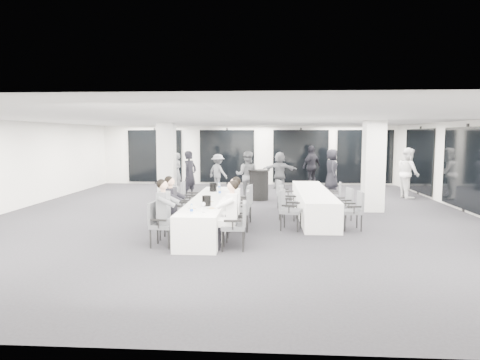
% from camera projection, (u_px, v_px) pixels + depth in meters
% --- Properties ---
extents(room, '(14.04, 16.04, 2.84)m').
position_uv_depth(room, '(266.00, 166.00, 13.53)').
color(room, '#222227').
rests_on(room, ground).
extents(column_left, '(0.60, 0.60, 2.80)m').
position_uv_depth(column_left, '(167.00, 161.00, 15.83)').
color(column_left, silver).
rests_on(column_left, floor).
extents(column_right, '(0.60, 0.60, 2.80)m').
position_uv_depth(column_right, '(373.00, 166.00, 13.21)').
color(column_right, silver).
rests_on(column_right, floor).
extents(banquet_table_main, '(0.90, 5.00, 0.75)m').
position_uv_depth(banquet_table_main, '(210.00, 213.00, 10.86)').
color(banquet_table_main, white).
rests_on(banquet_table_main, floor).
extents(banquet_table_side, '(0.90, 5.00, 0.75)m').
position_uv_depth(banquet_table_side, '(313.00, 203.00, 12.52)').
color(banquet_table_side, white).
rests_on(banquet_table_side, floor).
extents(cocktail_table, '(0.79, 0.79, 1.09)m').
position_uv_depth(cocktail_table, '(259.00, 185.00, 15.53)').
color(cocktail_table, black).
rests_on(cocktail_table, floor).
extents(chair_main_left_near, '(0.53, 0.58, 0.95)m').
position_uv_depth(chair_main_left_near, '(159.00, 221.00, 9.02)').
color(chair_main_left_near, '#52555A').
rests_on(chair_main_left_near, floor).
extents(chair_main_left_second, '(0.46, 0.51, 0.87)m').
position_uv_depth(chair_main_left_second, '(167.00, 217.00, 9.70)').
color(chair_main_left_second, '#52555A').
rests_on(chair_main_left_second, floor).
extents(chair_main_left_mid, '(0.59, 0.62, 1.00)m').
position_uv_depth(chair_main_left_mid, '(175.00, 207.00, 10.58)').
color(chair_main_left_mid, '#52555A').
rests_on(chair_main_left_mid, floor).
extents(chair_main_left_fourth, '(0.60, 0.62, 0.98)m').
position_uv_depth(chair_main_left_fourth, '(182.00, 202.00, 11.48)').
color(chair_main_left_fourth, '#52555A').
rests_on(chair_main_left_fourth, floor).
extents(chair_main_left_far, '(0.52, 0.58, 1.01)m').
position_uv_depth(chair_main_left_far, '(188.00, 197.00, 12.38)').
color(chair_main_left_far, '#52555A').
rests_on(chair_main_left_far, floor).
extents(chair_main_right_near, '(0.52, 0.58, 0.99)m').
position_uv_depth(chair_main_right_near, '(237.00, 222.00, 8.79)').
color(chair_main_right_near, '#52555A').
rests_on(chair_main_right_near, floor).
extents(chair_main_right_second, '(0.46, 0.51, 0.89)m').
position_uv_depth(chair_main_right_second, '(239.00, 218.00, 9.50)').
color(chair_main_right_second, '#52555A').
rests_on(chair_main_right_second, floor).
extents(chair_main_right_mid, '(0.52, 0.58, 1.00)m').
position_uv_depth(chair_main_right_mid, '(242.00, 208.00, 10.51)').
color(chair_main_right_mid, '#52555A').
rests_on(chair_main_right_mid, floor).
extents(chair_main_right_fourth, '(0.60, 0.64, 1.04)m').
position_uv_depth(chair_main_right_fourth, '(244.00, 202.00, 11.33)').
color(chair_main_right_fourth, '#52555A').
rests_on(chair_main_right_fourth, floor).
extents(chair_main_right_far, '(0.50, 0.53, 0.86)m').
position_uv_depth(chair_main_right_far, '(245.00, 200.00, 12.29)').
color(chair_main_right_far, '#52555A').
rests_on(chair_main_right_far, floor).
extents(chair_side_left_near, '(0.61, 0.63, 0.99)m').
position_uv_depth(chair_side_left_near, '(288.00, 207.00, 10.64)').
color(chair_side_left_near, '#52555A').
rests_on(chair_side_left_near, floor).
extents(chair_side_left_mid, '(0.58, 0.61, 0.96)m').
position_uv_depth(chair_side_left_mid, '(285.00, 200.00, 11.94)').
color(chair_side_left_mid, '#52555A').
rests_on(chair_side_left_mid, floor).
extents(chair_side_left_far, '(0.57, 0.60, 0.93)m').
position_uv_depth(chair_side_left_far, '(283.00, 193.00, 13.55)').
color(chair_side_left_far, '#52555A').
rests_on(chair_side_left_far, floor).
extents(chair_side_right_near, '(0.51, 0.56, 0.96)m').
position_uv_depth(chair_side_right_near, '(355.00, 208.00, 10.61)').
color(chair_side_right_near, '#52555A').
rests_on(chair_side_right_near, floor).
extents(chair_side_right_mid, '(0.53, 0.56, 0.89)m').
position_uv_depth(chair_side_right_mid, '(345.00, 202.00, 11.89)').
color(chair_side_right_mid, '#52555A').
rests_on(chair_side_right_mid, floor).
extents(chair_side_right_far, '(0.49, 0.53, 0.87)m').
position_uv_depth(chair_side_right_far, '(336.00, 194.00, 13.50)').
color(chair_side_right_far, '#52555A').
rests_on(chair_side_right_far, floor).
extents(seated_guest_a, '(0.50, 0.38, 1.44)m').
position_uv_depth(seated_guest_a, '(166.00, 209.00, 8.97)').
color(seated_guest_a, slate).
rests_on(seated_guest_a, floor).
extents(seated_guest_b, '(0.50, 0.38, 1.44)m').
position_uv_depth(seated_guest_b, '(173.00, 204.00, 9.65)').
color(seated_guest_b, black).
rests_on(seated_guest_b, floor).
extents(seated_guest_c, '(0.50, 0.38, 1.44)m').
position_uv_depth(seated_guest_c, '(229.00, 210.00, 8.77)').
color(seated_guest_c, white).
rests_on(seated_guest_c, floor).
extents(seated_guest_d, '(0.50, 0.38, 1.44)m').
position_uv_depth(seated_guest_d, '(232.00, 205.00, 9.48)').
color(seated_guest_d, white).
rests_on(seated_guest_d, floor).
extents(standing_guest_a, '(0.87, 0.92, 2.00)m').
position_uv_depth(standing_guest_a, '(190.00, 171.00, 15.95)').
color(standing_guest_a, black).
rests_on(standing_guest_a, floor).
extents(standing_guest_b, '(1.01, 0.67, 2.00)m').
position_uv_depth(standing_guest_b, '(247.00, 172.00, 15.75)').
color(standing_guest_b, slate).
rests_on(standing_guest_b, floor).
extents(standing_guest_c, '(1.24, 1.14, 1.74)m').
position_uv_depth(standing_guest_c, '(218.00, 169.00, 18.55)').
color(standing_guest_c, slate).
rests_on(standing_guest_c, floor).
extents(standing_guest_d, '(1.41, 1.38, 2.15)m').
position_uv_depth(standing_guest_d, '(312.00, 164.00, 19.16)').
color(standing_guest_d, black).
rests_on(standing_guest_d, floor).
extents(standing_guest_e, '(0.68, 1.01, 1.99)m').
position_uv_depth(standing_guest_e, '(332.00, 166.00, 18.60)').
color(standing_guest_e, black).
rests_on(standing_guest_e, floor).
extents(standing_guest_f, '(1.72, 0.74, 1.84)m').
position_uv_depth(standing_guest_f, '(280.00, 168.00, 18.79)').
color(standing_guest_f, slate).
rests_on(standing_guest_f, floor).
extents(standing_guest_g, '(0.84, 0.85, 1.81)m').
position_uv_depth(standing_guest_g, '(177.00, 169.00, 18.25)').
color(standing_guest_g, slate).
rests_on(standing_guest_g, floor).
extents(standing_guest_h, '(0.76, 1.11, 2.14)m').
position_uv_depth(standing_guest_h, '(408.00, 170.00, 15.99)').
color(standing_guest_h, white).
rests_on(standing_guest_h, floor).
extents(ice_bucket_near, '(0.20, 0.20, 0.23)m').
position_uv_depth(ice_bucket_near, '(206.00, 201.00, 9.71)').
color(ice_bucket_near, black).
rests_on(ice_bucket_near, banquet_table_main).
extents(ice_bucket_far, '(0.21, 0.21, 0.24)m').
position_uv_depth(ice_bucket_far, '(213.00, 187.00, 12.21)').
color(ice_bucket_far, black).
rests_on(ice_bucket_far, banquet_table_main).
extents(water_bottle_a, '(0.06, 0.06, 0.20)m').
position_uv_depth(water_bottle_a, '(192.00, 209.00, 8.72)').
color(water_bottle_a, silver).
rests_on(water_bottle_a, banquet_table_main).
extents(water_bottle_b, '(0.07, 0.07, 0.21)m').
position_uv_depth(water_bottle_b, '(220.00, 191.00, 11.42)').
color(water_bottle_b, silver).
rests_on(water_bottle_b, banquet_table_main).
extents(water_bottle_c, '(0.07, 0.07, 0.21)m').
position_uv_depth(water_bottle_c, '(219.00, 186.00, 12.57)').
color(water_bottle_c, silver).
rests_on(water_bottle_c, banquet_table_main).
extents(plate_a, '(0.18, 0.18, 0.03)m').
position_uv_depth(plate_a, '(192.00, 208.00, 9.32)').
color(plate_a, white).
rests_on(plate_a, banquet_table_main).
extents(plate_b, '(0.21, 0.21, 0.03)m').
position_uv_depth(plate_b, '(212.00, 208.00, 9.32)').
color(plate_b, white).
rests_on(plate_b, banquet_table_main).
extents(plate_c, '(0.19, 0.19, 0.03)m').
position_uv_depth(plate_c, '(210.00, 202.00, 10.27)').
color(plate_c, white).
rests_on(plate_c, banquet_table_main).
extents(wine_glass, '(0.08, 0.08, 0.22)m').
position_uv_depth(wine_glass, '(203.00, 205.00, 8.86)').
color(wine_glass, silver).
rests_on(wine_glass, banquet_table_main).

